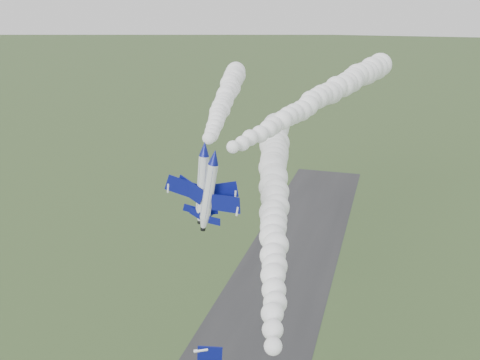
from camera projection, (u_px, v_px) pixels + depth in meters
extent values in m
cone|color=silver|center=(274.00, 349.00, 51.05)|extent=(1.93, 1.95, 1.56)
cylinder|color=black|center=(273.00, 344.00, 51.89)|extent=(0.90, 0.72, 0.79)
cube|color=navy|center=(269.00, 351.00, 46.62)|extent=(1.44, 2.29, 4.03)
cube|color=navy|center=(272.00, 342.00, 49.85)|extent=(0.67, 1.05, 1.76)
cube|color=navy|center=(286.00, 354.00, 50.00)|extent=(2.24, 1.88, 0.48)
cylinder|color=silver|center=(204.00, 149.00, 70.15)|extent=(3.12, 7.83, 1.48)
cone|color=navy|center=(199.00, 159.00, 65.56)|extent=(1.88, 2.29, 1.48)
cone|color=silver|center=(209.00, 140.00, 74.55)|extent=(1.80, 1.93, 1.48)
cylinder|color=black|center=(210.00, 138.00, 75.42)|extent=(0.85, 0.70, 0.75)
ellipsoid|color=black|center=(203.00, 149.00, 68.11)|extent=(1.54, 2.79, 0.99)
cube|color=navy|center=(185.00, 146.00, 70.98)|extent=(4.58, 3.06, 0.47)
cube|color=navy|center=(226.00, 150.00, 70.78)|extent=(4.58, 3.06, 0.47)
cube|color=navy|center=(198.00, 140.00, 73.83)|extent=(2.01, 1.38, 0.24)
cube|color=navy|center=(219.00, 142.00, 73.72)|extent=(2.01, 1.38, 0.24)
cube|color=navy|center=(208.00, 133.00, 73.18)|extent=(0.59, 1.49, 2.02)
cylinder|color=silver|center=(214.00, 157.00, 68.72)|extent=(3.20, 7.98, 1.63)
cone|color=navy|center=(193.00, 167.00, 64.61)|extent=(2.01, 2.34, 1.63)
cone|color=silver|center=(232.00, 148.00, 72.67)|extent=(1.94, 1.97, 1.63)
cylinder|color=black|center=(235.00, 147.00, 73.45)|extent=(0.92, 0.72, 0.83)
ellipsoid|color=black|center=(207.00, 157.00, 66.84)|extent=(1.61, 2.84, 1.09)
cube|color=navy|center=(199.00, 150.00, 70.46)|extent=(4.59, 3.05, 0.92)
cube|color=navy|center=(236.00, 163.00, 68.33)|extent=(4.59, 3.05, 0.92)
cube|color=navy|center=(220.00, 147.00, 72.54)|extent=(2.02, 1.38, 0.44)
cube|color=navy|center=(239.00, 153.00, 71.41)|extent=(2.02, 1.38, 0.44)
cube|color=navy|center=(230.00, 142.00, 71.31)|extent=(0.78, 1.56, 2.03)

